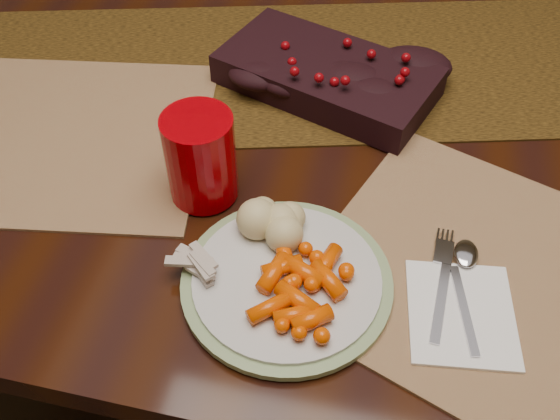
% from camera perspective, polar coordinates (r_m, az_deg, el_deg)
% --- Properties ---
extents(floor, '(5.00, 5.00, 0.00)m').
position_cam_1_polar(floor, '(1.52, 3.56, -13.42)').
color(floor, black).
rests_on(floor, ground).
extents(dining_table, '(1.80, 1.00, 0.75)m').
position_cam_1_polar(dining_table, '(1.21, 4.38, -4.91)').
color(dining_table, black).
rests_on(dining_table, floor).
extents(table_runner, '(1.85, 0.84, 0.00)m').
position_cam_1_polar(table_runner, '(1.02, 3.75, 12.92)').
color(table_runner, '#4B3412').
rests_on(table_runner, dining_table).
extents(centerpiece, '(0.35, 0.26, 0.06)m').
position_cam_1_polar(centerpiece, '(0.96, 4.33, 12.56)').
color(centerpiece, black).
rests_on(centerpiece, table_runner).
extents(placemat_main, '(0.58, 0.51, 0.00)m').
position_cam_1_polar(placemat_main, '(0.76, 22.25, -7.48)').
color(placemat_main, '#8A624D').
rests_on(placemat_main, dining_table).
extents(placemat_second, '(0.53, 0.42, 0.00)m').
position_cam_1_polar(placemat_second, '(0.96, -21.37, 6.47)').
color(placemat_second, brown).
rests_on(placemat_second, dining_table).
extents(dinner_plate, '(0.26, 0.26, 0.01)m').
position_cam_1_polar(dinner_plate, '(0.71, 0.62, -6.48)').
color(dinner_plate, silver).
rests_on(dinner_plate, placemat_main).
extents(baby_carrots, '(0.13, 0.11, 0.02)m').
position_cam_1_polar(baby_carrots, '(0.68, 2.63, -6.97)').
color(baby_carrots, '#E04600').
rests_on(baby_carrots, dinner_plate).
extents(mashed_potatoes, '(0.10, 0.09, 0.05)m').
position_cam_1_polar(mashed_potatoes, '(0.72, -0.44, -0.73)').
color(mashed_potatoes, tan).
rests_on(mashed_potatoes, dinner_plate).
extents(turkey_shreds, '(0.07, 0.06, 0.01)m').
position_cam_1_polar(turkey_shreds, '(0.71, -7.41, -4.73)').
color(turkey_shreds, tan).
rests_on(turkey_shreds, dinner_plate).
extents(napkin, '(0.13, 0.15, 0.00)m').
position_cam_1_polar(napkin, '(0.72, 16.22, -9.06)').
color(napkin, white).
rests_on(napkin, placemat_main).
extents(fork, '(0.03, 0.14, 0.00)m').
position_cam_1_polar(fork, '(0.73, 14.55, -6.93)').
color(fork, silver).
rests_on(fork, napkin).
extents(spoon, '(0.06, 0.15, 0.00)m').
position_cam_1_polar(spoon, '(0.73, 16.53, -7.12)').
color(spoon, silver).
rests_on(spoon, napkin).
extents(red_cup, '(0.09, 0.09, 0.12)m').
position_cam_1_polar(red_cup, '(0.77, -7.27, 4.79)').
color(red_cup, '#920006').
rests_on(red_cup, placemat_main).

